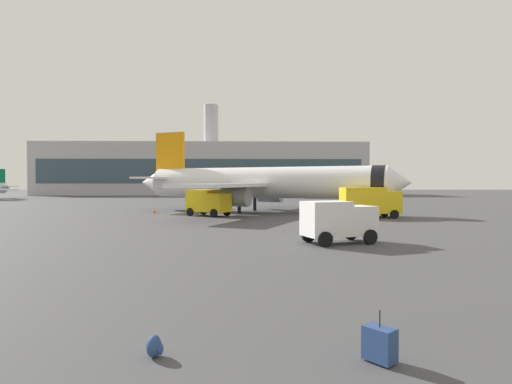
{
  "coord_description": "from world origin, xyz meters",
  "views": [
    {
      "loc": [
        0.01,
        -2.15,
        3.77
      ],
      "look_at": [
        0.85,
        29.69,
        3.0
      ],
      "focal_mm": 29.3,
      "sensor_mm": 36.0,
      "label": 1
    }
  ],
  "objects": [
    {
      "name": "airplane_at_gate",
      "position": [
        1.91,
        49.57,
        3.66
      ],
      "size": [
        33.9,
        31.15,
        10.5
      ],
      "color": "white",
      "rests_on": "ground"
    },
    {
      "name": "service_truck",
      "position": [
        -4.1,
        44.08,
        1.61
      ],
      "size": [
        5.2,
        4.53,
        2.9
      ],
      "color": "yellow",
      "rests_on": "ground"
    },
    {
      "name": "fuel_truck",
      "position": [
        13.06,
        41.22,
        1.77
      ],
      "size": [
        6.17,
        3.11,
        3.2
      ],
      "color": "yellow",
      "rests_on": "ground"
    },
    {
      "name": "cargo_van",
      "position": [
        5.71,
        23.21,
        1.45
      ],
      "size": [
        4.81,
        3.48,
        2.6
      ],
      "color": "white",
      "rests_on": "ground"
    },
    {
      "name": "safety_cone_near",
      "position": [
        5.74,
        26.6,
        0.31
      ],
      "size": [
        0.44,
        0.44,
        0.63
      ],
      "color": "#F2590C",
      "rests_on": "ground"
    },
    {
      "name": "safety_cone_mid",
      "position": [
        -10.92,
        48.35,
        0.38
      ],
      "size": [
        0.44,
        0.44,
        0.76
      ],
      "color": "#F2590C",
      "rests_on": "ground"
    },
    {
      "name": "safety_cone_far",
      "position": [
        9.44,
        47.19,
        0.4
      ],
      "size": [
        0.44,
        0.44,
        0.81
      ],
      "color": "#F2590C",
      "rests_on": "ground"
    },
    {
      "name": "safety_cone_outer",
      "position": [
        11.69,
        40.08,
        0.3
      ],
      "size": [
        0.44,
        0.44,
        0.62
      ],
      "color": "#F2590C",
      "rests_on": "ground"
    },
    {
      "name": "rolling_suitcase",
      "position": [
        2.82,
        6.41,
        0.39
      ],
      "size": [
        0.72,
        0.75,
        1.1
      ],
      "color": "navy",
      "rests_on": "ground"
    },
    {
      "name": "traveller_backpack",
      "position": [
        -1.93,
        6.79,
        0.23
      ],
      "size": [
        0.36,
        0.4,
        0.48
      ],
      "color": "navy",
      "rests_on": "ground"
    },
    {
      "name": "terminal_building",
      "position": [
        -12.49,
        125.23,
        7.66
      ],
      "size": [
        95.18,
        21.55,
        27.11
      ],
      "color": "#B2B2B7",
      "rests_on": "ground"
    }
  ]
}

